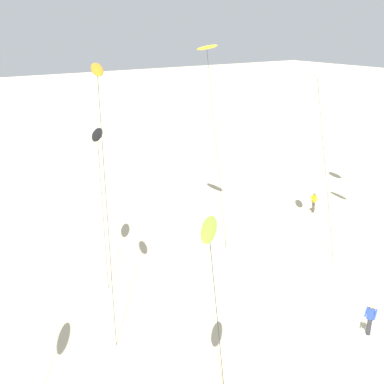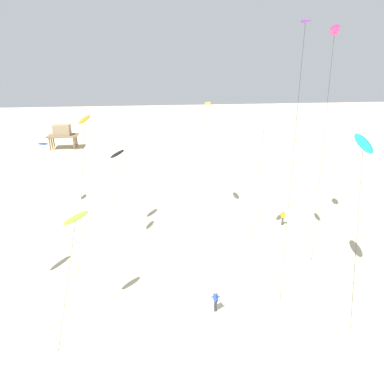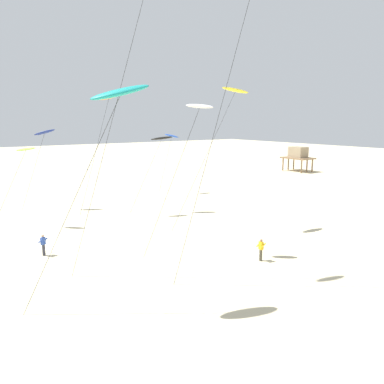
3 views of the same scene
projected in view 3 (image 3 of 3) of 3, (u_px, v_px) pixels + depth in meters
name	position (u px, v px, depth m)	size (l,w,h in m)	color
ground_plane	(58.00, 245.00, 31.02)	(260.00, 260.00, 0.00)	beige
kite_blue	(172.00, 136.00, 52.10)	(1.25, 2.89, 8.47)	blue
kite_white	(199.00, 108.00, 27.04)	(2.54, 5.01, 11.49)	white
kite_yellow	(235.00, 91.00, 33.71)	(2.79, 7.01, 13.27)	yellow
kite_lime	(25.00, 150.00, 35.14)	(2.24, 4.26, 7.80)	#8CD833
kite_teal	(120.00, 93.00, 18.82)	(2.93, 6.71, 12.23)	teal
kite_navy	(44.00, 133.00, 42.38)	(1.95, 4.03, 9.39)	navy
kite_black	(161.00, 139.00, 41.14)	(2.28, 4.65, 8.60)	black
kite_orange	(108.00, 100.00, 39.12)	(1.93, 4.36, 12.87)	orange
kite_flyer_nearest	(43.00, 244.00, 28.43)	(0.67, 0.69, 1.67)	#33333D
kite_flyer_middle	(261.00, 249.00, 27.37)	(0.55, 0.52, 1.67)	#4C4738
stilt_house	(298.00, 154.00, 75.68)	(5.97, 4.12, 4.99)	#846647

